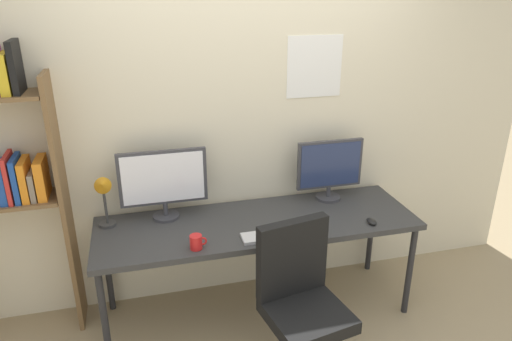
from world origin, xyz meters
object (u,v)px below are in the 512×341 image
(office_chair, at_px, (301,319))
(mouse_right_side, at_px, (313,222))
(desk, at_px, (258,227))
(keyboard_main, at_px, (267,236))
(coffee_mug, at_px, (196,242))
(monitor_right, at_px, (330,168))
(monitor_left, at_px, (163,181))
(desk_lamp, at_px, (103,193))
(mouse_left_side, at_px, (372,221))

(office_chair, bearing_deg, mouse_right_side, 63.48)
(desk, relative_size, keyboard_main, 6.67)
(coffee_mug, bearing_deg, desk, 29.01)
(monitor_right, bearing_deg, monitor_left, 180.00)
(office_chair, relative_size, coffee_mug, 9.34)
(keyboard_main, bearing_deg, desk, 90.00)
(desk, relative_size, desk_lamp, 5.76)
(monitor_right, bearing_deg, mouse_left_side, -73.63)
(monitor_right, bearing_deg, desk, -160.51)
(office_chair, relative_size, monitor_right, 2.00)
(desk, relative_size, mouse_right_side, 22.63)
(keyboard_main, bearing_deg, coffee_mug, -177.36)
(monitor_right, xyz_separation_m, keyboard_main, (-0.60, -0.44, -0.24))
(office_chair, xyz_separation_m, mouse_right_side, (0.25, 0.50, 0.35))
(desk, distance_m, mouse_left_side, 0.77)
(office_chair, bearing_deg, monitor_right, 59.45)
(desk, height_order, desk_lamp, desk_lamp)
(monitor_left, height_order, mouse_left_side, monitor_left)
(mouse_right_side, bearing_deg, mouse_left_side, -14.24)
(desk_lamp, bearing_deg, office_chair, -36.62)
(office_chair, height_order, keyboard_main, office_chair)
(mouse_left_side, xyz_separation_m, coffee_mug, (-1.18, -0.02, 0.03))
(desk, relative_size, monitor_left, 3.70)
(desk, relative_size, coffee_mug, 20.49)
(monitor_left, relative_size, monitor_right, 1.19)
(monitor_right, height_order, mouse_right_side, monitor_right)
(office_chair, xyz_separation_m, mouse_left_side, (0.63, 0.41, 0.35))
(monitor_left, relative_size, coffee_mug, 5.54)
(desk_lamp, distance_m, mouse_left_side, 1.78)
(monitor_right, bearing_deg, coffee_mug, -156.24)
(mouse_left_side, relative_size, coffee_mug, 0.91)
(desk, height_order, monitor_right, monitor_right)
(desk, bearing_deg, desk_lamp, 170.36)
(mouse_left_side, bearing_deg, desk_lamp, 166.96)
(monitor_right, bearing_deg, mouse_right_side, -125.88)
(monitor_left, bearing_deg, office_chair, -50.63)
(desk_lamp, bearing_deg, coffee_mug, -38.09)
(office_chair, height_order, monitor_right, monitor_right)
(desk_lamp, xyz_separation_m, keyboard_main, (0.99, -0.40, -0.24))
(desk, xyz_separation_m, keyboard_main, (0.00, -0.23, 0.06))
(desk_lamp, relative_size, mouse_right_side, 3.93)
(office_chair, xyz_separation_m, monitor_right, (0.50, 0.85, 0.59))
(mouse_right_side, xyz_separation_m, coffee_mug, (-0.80, -0.12, 0.03))
(coffee_mug, bearing_deg, desk_lamp, 141.91)
(mouse_left_side, height_order, mouse_right_side, same)
(desk_lamp, xyz_separation_m, coffee_mug, (0.53, -0.42, -0.20))
(desk_lamp, xyz_separation_m, mouse_left_side, (1.72, -0.40, -0.23))
(keyboard_main, height_order, coffee_mug, coffee_mug)
(office_chair, xyz_separation_m, monitor_left, (-0.70, 0.85, 0.61))
(desk, distance_m, office_chair, 0.71)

